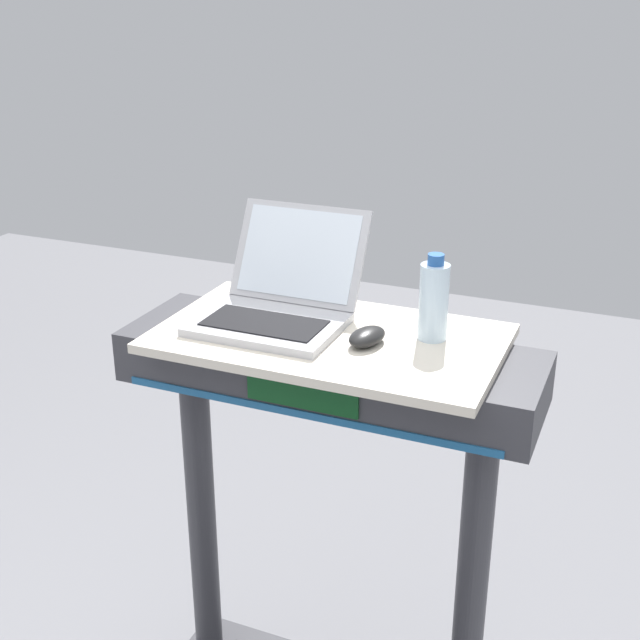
# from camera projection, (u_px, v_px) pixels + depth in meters

# --- Properties ---
(desk_board) EXTENTS (0.72, 0.42, 0.02)m
(desk_board) POSITION_uv_depth(u_px,v_px,m) (329.00, 338.00, 1.76)
(desk_board) COLOR beige
(desk_board) RESTS_ON treadmill_base
(laptop) EXTENTS (0.31, 0.34, 0.22)m
(laptop) POSITION_uv_depth(u_px,v_px,m) (279.00, 300.00, 1.82)
(laptop) COLOR #B7B7BC
(laptop) RESTS_ON desk_board
(computer_mouse) EXTENTS (0.08, 0.11, 0.03)m
(computer_mouse) POSITION_uv_depth(u_px,v_px,m) (367.00, 337.00, 1.70)
(computer_mouse) COLOR black
(computer_mouse) RESTS_ON desk_board
(water_bottle) EXTENTS (0.06, 0.06, 0.18)m
(water_bottle) POSITION_uv_depth(u_px,v_px,m) (434.00, 300.00, 1.71)
(water_bottle) COLOR silver
(water_bottle) RESTS_ON desk_board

